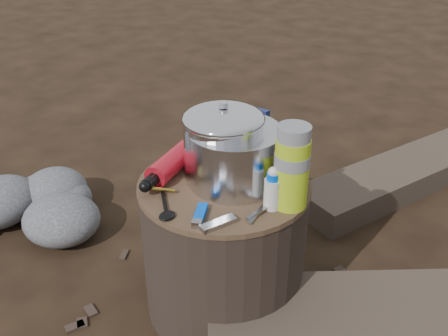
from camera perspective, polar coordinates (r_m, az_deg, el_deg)
The scene contains 15 objects.
ground at distance 1.71m, azimuth 0.00°, elevation -14.14°, with size 60.00×60.00×0.00m, color black.
stump at distance 1.57m, azimuth 0.00°, elevation -8.42°, with size 0.47×0.47×0.43m, color black.
log_small at distance 2.46m, azimuth 20.56°, elevation 0.15°, with size 0.24×1.29×0.11m, color #40332A.
foil_windscreen at distance 1.42m, azimuth 1.14°, elevation 1.33°, with size 0.25×0.25×0.15m, color silver.
camping_pot at distance 1.42m, azimuth -0.06°, elevation 2.62°, with size 0.21×0.21×0.21m, color silver.
fuel_bottle at distance 1.49m, azimuth -5.46°, elevation 0.68°, with size 0.06×0.27×0.06m, color red, non-canonical shape.
thermos at distance 1.31m, azimuth 7.28°, elevation 0.07°, with size 0.09×0.09×0.22m, color #9EBF18.
travel_mug at distance 1.46m, azimuth 7.05°, elevation 0.93°, with size 0.07×0.07×0.11m, color black.
stuff_sack at distance 1.60m, azimuth -1.26°, elevation 3.46°, with size 0.14×0.11×0.09m, color yellow.
food_pouch at distance 1.58m, azimuth 2.69°, elevation 4.06°, with size 0.11×0.03×0.14m, color navy.
lighter at distance 1.31m, azimuth -2.52°, elevation -4.82°, with size 0.02×0.09×0.02m, color blue.
multitool at distance 1.28m, azimuth -0.62°, elevation -6.00°, with size 0.03×0.09×0.01m, color #A1A1A6.
pot_grabber at distance 1.33m, azimuth 3.97°, elevation -4.39°, with size 0.04×0.13×0.01m, color #A1A1A6, non-canonical shape.
spork at distance 1.37m, azimuth -6.44°, elevation -3.54°, with size 0.03×0.14×0.01m, color black, non-canonical shape.
squeeze_bottle at distance 1.32m, azimuth 5.22°, elevation -2.38°, with size 0.04×0.04×0.10m, color silver.
Camera 1 is at (0.67, -1.04, 1.18)m, focal length 42.60 mm.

